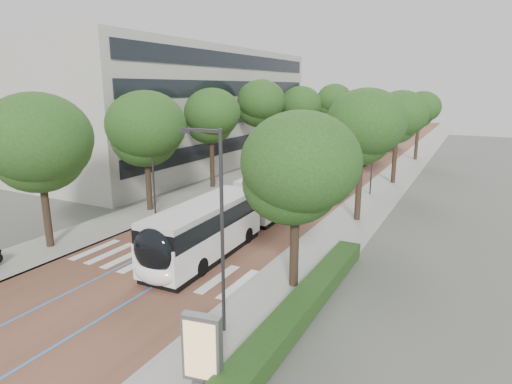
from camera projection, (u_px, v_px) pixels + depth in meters
ground at (145, 272)px, 22.74m from camera, size 160.00×160.00×0.00m
road at (350, 160)px, 57.16m from camera, size 11.00×140.00×0.02m
sidewalk_left at (298, 156)px, 60.52m from camera, size 4.00×140.00×0.12m
sidewalk_right at (409, 164)px, 53.77m from camera, size 4.00×140.00×0.12m
kerb_left at (311, 157)px, 59.66m from camera, size 0.20×140.00×0.14m
kerb_right at (393, 163)px, 54.63m from camera, size 0.20×140.00×0.14m
zebra_crossing at (160, 265)px, 23.51m from camera, size 10.55×3.60×0.01m
lane_line_left at (339, 159)px, 57.87m from camera, size 0.12×126.00×0.01m
lane_line_right at (362, 161)px, 56.43m from camera, size 0.12×126.00×0.01m
office_building at (175, 107)px, 53.91m from camera, size 18.11×40.00×14.00m
hedge at (306, 301)px, 18.53m from camera, size 1.20×14.00×0.80m
streetlight_near at (218, 217)px, 16.03m from camera, size 1.82×0.20×8.00m
streetlight_far at (371, 142)px, 37.54m from camera, size 1.82×0.20×8.00m
lamp_post_left at (153, 163)px, 31.38m from camera, size 0.14×0.14×8.00m
trees_left at (241, 115)px, 44.94m from camera, size 6.08×60.90×9.76m
trees_right at (379, 129)px, 34.72m from camera, size 5.52×47.11×8.93m
lead_bus at (237, 213)px, 27.67m from camera, size 3.21×18.48×3.20m
bus_queued_0 at (319, 171)px, 41.35m from camera, size 3.19×12.52×3.20m
bus_queued_1 at (356, 153)px, 52.70m from camera, size 2.86×12.46×3.20m
bus_queued_2 at (380, 141)px, 63.99m from camera, size 2.77×12.44×3.20m
ad_panel at (202, 352)px, 13.38m from camera, size 1.31×0.59×2.64m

